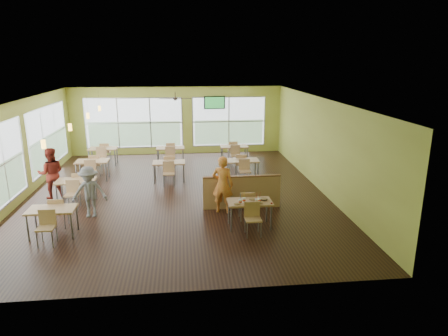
{
  "coord_description": "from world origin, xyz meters",
  "views": [
    {
      "loc": [
        0.21,
        -13.07,
        4.53
      ],
      "look_at": [
        1.54,
        -0.7,
        1.06
      ],
      "focal_mm": 32.0,
      "sensor_mm": 36.0,
      "label": 1
    }
  ],
  "objects_px": {
    "half_wall_divider": "(242,192)",
    "food_basket": "(264,199)",
    "man_plaid": "(223,185)",
    "main_table": "(250,205)"
  },
  "relations": [
    {
      "from": "half_wall_divider",
      "to": "man_plaid",
      "type": "relative_size",
      "value": 1.38
    },
    {
      "from": "half_wall_divider",
      "to": "food_basket",
      "type": "height_order",
      "value": "half_wall_divider"
    },
    {
      "from": "main_table",
      "to": "half_wall_divider",
      "type": "xyz_separation_m",
      "value": [
        0.0,
        1.45,
        -0.11
      ]
    },
    {
      "from": "half_wall_divider",
      "to": "food_basket",
      "type": "xyz_separation_m",
      "value": [
        0.39,
        -1.41,
        0.26
      ]
    },
    {
      "from": "main_table",
      "to": "half_wall_divider",
      "type": "bearing_deg",
      "value": 90.0
    },
    {
      "from": "half_wall_divider",
      "to": "man_plaid",
      "type": "bearing_deg",
      "value": -154.52
    },
    {
      "from": "half_wall_divider",
      "to": "man_plaid",
      "type": "xyz_separation_m",
      "value": [
        -0.62,
        -0.3,
        0.35
      ]
    },
    {
      "from": "man_plaid",
      "to": "food_basket",
      "type": "xyz_separation_m",
      "value": [
        1.01,
        -1.11,
        -0.09
      ]
    },
    {
      "from": "half_wall_divider",
      "to": "food_basket",
      "type": "relative_size",
      "value": 10.8
    },
    {
      "from": "man_plaid",
      "to": "main_table",
      "type": "bearing_deg",
      "value": 137.85
    }
  ]
}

